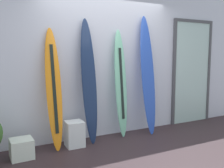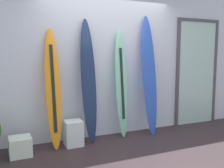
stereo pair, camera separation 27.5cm
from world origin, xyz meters
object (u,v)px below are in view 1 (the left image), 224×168
at_px(display_block_left, 22,149).
at_px(glass_door, 192,70).
at_px(display_block_center, 74,134).
at_px(surfboard_navy, 89,81).
at_px(surfboard_seafoam, 121,83).
at_px(surfboard_sunset, 54,89).
at_px(surfboard_cobalt, 148,76).

distance_m(display_block_left, glass_door, 3.82).
bearing_deg(display_block_center, surfboard_navy, 16.43).
distance_m(surfboard_seafoam, display_block_center, 1.22).
bearing_deg(surfboard_navy, surfboard_seafoam, 3.38).
height_order(surfboard_sunset, display_block_center, surfboard_sunset).
bearing_deg(surfboard_seafoam, surfboard_navy, -176.62).
bearing_deg(surfboard_cobalt, surfboard_sunset, 179.69).
bearing_deg(surfboard_sunset, surfboard_seafoam, 2.27).
relative_size(surfboard_navy, surfboard_cobalt, 0.95).
bearing_deg(surfboard_navy, display_block_center, -163.57).
distance_m(display_block_center, glass_door, 2.99).
bearing_deg(display_block_center, surfboard_sunset, 165.59).
relative_size(surfboard_cobalt, display_block_center, 5.34).
bearing_deg(display_block_left, surfboard_seafoam, 7.19).
height_order(surfboard_sunset, display_block_left, surfboard_sunset).
distance_m(surfboard_sunset, display_block_center, 0.82).
height_order(surfboard_navy, display_block_left, surfboard_navy).
relative_size(surfboard_navy, display_block_left, 6.47).
xyz_separation_m(display_block_center, glass_door, (2.83, 0.28, 0.95)).
bearing_deg(display_block_left, surfboard_sunset, 18.03).
height_order(display_block_center, glass_door, glass_door).
bearing_deg(surfboard_sunset, display_block_left, -161.97).
distance_m(surfboard_sunset, surfboard_seafoam, 1.24).
xyz_separation_m(surfboard_sunset, glass_door, (3.13, 0.20, 0.19)).
distance_m(surfboard_cobalt, display_block_center, 1.74).
xyz_separation_m(surfboard_navy, surfboard_cobalt, (1.19, -0.02, 0.04)).
relative_size(surfboard_navy, display_block_center, 5.06).
bearing_deg(surfboard_cobalt, display_block_left, -175.94).
height_order(display_block_left, display_block_center, display_block_center).
bearing_deg(surfboard_seafoam, display_block_left, -172.81).
bearing_deg(glass_door, surfboard_cobalt, -170.95).
relative_size(surfboard_seafoam, glass_door, 0.87).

